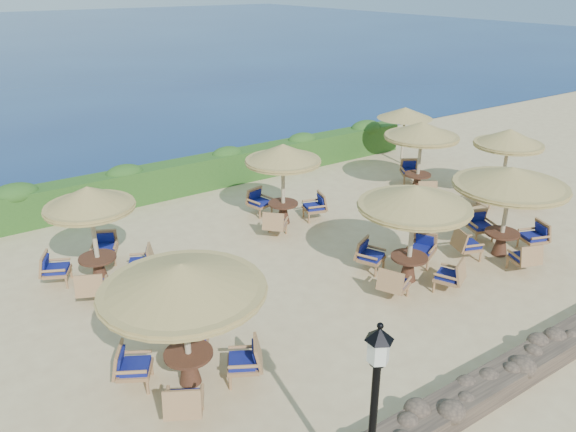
{
  "coord_description": "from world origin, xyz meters",
  "views": [
    {
      "loc": [
        -9.12,
        -11.08,
        7.43
      ],
      "look_at": [
        -1.13,
        0.69,
        1.3
      ],
      "focal_mm": 35.0,
      "sensor_mm": 36.0,
      "label": 1
    }
  ],
  "objects_px": {
    "cafe_set_3": "(92,224)",
    "cafe_set_4": "(283,170)",
    "cafe_set_0": "(184,300)",
    "cafe_set_6": "(507,154)",
    "cafe_set_2": "(509,193)",
    "extra_parasol": "(405,113)",
    "cafe_set_5": "(421,140)",
    "cafe_set_1": "(413,216)"
  },
  "relations": [
    {
      "from": "cafe_set_1",
      "to": "cafe_set_5",
      "type": "distance_m",
      "value": 6.75
    },
    {
      "from": "cafe_set_3",
      "to": "cafe_set_5",
      "type": "xyz_separation_m",
      "value": [
        11.75,
        -0.01,
        0.34
      ]
    },
    {
      "from": "cafe_set_2",
      "to": "cafe_set_3",
      "type": "bearing_deg",
      "value": 153.66
    },
    {
      "from": "cafe_set_3",
      "to": "cafe_set_4",
      "type": "distance_m",
      "value": 6.09
    },
    {
      "from": "cafe_set_0",
      "to": "cafe_set_6",
      "type": "xyz_separation_m",
      "value": [
        13.21,
        2.63,
        -0.12
      ]
    },
    {
      "from": "cafe_set_0",
      "to": "cafe_set_4",
      "type": "xyz_separation_m",
      "value": [
        5.83,
        5.42,
        -0.1
      ]
    },
    {
      "from": "extra_parasol",
      "to": "cafe_set_3",
      "type": "height_order",
      "value": "cafe_set_3"
    },
    {
      "from": "extra_parasol",
      "to": "cafe_set_5",
      "type": "distance_m",
      "value": 3.47
    },
    {
      "from": "cafe_set_0",
      "to": "cafe_set_2",
      "type": "distance_m",
      "value": 9.75
    },
    {
      "from": "cafe_set_3",
      "to": "cafe_set_6",
      "type": "xyz_separation_m",
      "value": [
        13.45,
        -2.38,
        0.13
      ]
    },
    {
      "from": "extra_parasol",
      "to": "cafe_set_4",
      "type": "relative_size",
      "value": 0.89
    },
    {
      "from": "extra_parasol",
      "to": "cafe_set_5",
      "type": "xyz_separation_m",
      "value": [
        -2.01,
        -2.82,
        -0.18
      ]
    },
    {
      "from": "extra_parasol",
      "to": "cafe_set_1",
      "type": "relative_size",
      "value": 0.83
    },
    {
      "from": "cafe_set_3",
      "to": "cafe_set_6",
      "type": "height_order",
      "value": "same"
    },
    {
      "from": "cafe_set_1",
      "to": "cafe_set_6",
      "type": "bearing_deg",
      "value": 17.68
    },
    {
      "from": "cafe_set_6",
      "to": "cafe_set_2",
      "type": "bearing_deg",
      "value": -143.44
    },
    {
      "from": "extra_parasol",
      "to": "cafe_set_2",
      "type": "height_order",
      "value": "cafe_set_2"
    },
    {
      "from": "cafe_set_4",
      "to": "extra_parasol",
      "type": "bearing_deg",
      "value": 17.35
    },
    {
      "from": "cafe_set_0",
      "to": "cafe_set_3",
      "type": "height_order",
      "value": "same"
    },
    {
      "from": "cafe_set_4",
      "to": "cafe_set_6",
      "type": "distance_m",
      "value": 7.89
    },
    {
      "from": "cafe_set_0",
      "to": "cafe_set_3",
      "type": "relative_size",
      "value": 1.11
    },
    {
      "from": "extra_parasol",
      "to": "cafe_set_0",
      "type": "bearing_deg",
      "value": -149.93
    },
    {
      "from": "extra_parasol",
      "to": "cafe_set_0",
      "type": "xyz_separation_m",
      "value": [
        -13.51,
        -7.82,
        -0.27
      ]
    },
    {
      "from": "cafe_set_2",
      "to": "cafe_set_6",
      "type": "distance_m",
      "value": 4.31
    },
    {
      "from": "cafe_set_1",
      "to": "cafe_set_3",
      "type": "bearing_deg",
      "value": 146.06
    },
    {
      "from": "cafe_set_2",
      "to": "cafe_set_5",
      "type": "height_order",
      "value": "same"
    },
    {
      "from": "cafe_set_3",
      "to": "cafe_set_4",
      "type": "relative_size",
      "value": 1.05
    },
    {
      "from": "cafe_set_3",
      "to": "cafe_set_5",
      "type": "height_order",
      "value": "same"
    },
    {
      "from": "cafe_set_4",
      "to": "cafe_set_1",
      "type": "bearing_deg",
      "value": -82.5
    },
    {
      "from": "cafe_set_3",
      "to": "cafe_set_4",
      "type": "xyz_separation_m",
      "value": [
        6.07,
        0.41,
        0.15
      ]
    },
    {
      "from": "cafe_set_1",
      "to": "cafe_set_2",
      "type": "bearing_deg",
      "value": -7.36
    },
    {
      "from": "extra_parasol",
      "to": "cafe_set_4",
      "type": "distance_m",
      "value": 8.06
    },
    {
      "from": "cafe_set_1",
      "to": "cafe_set_2",
      "type": "relative_size",
      "value": 0.92
    },
    {
      "from": "cafe_set_6",
      "to": "extra_parasol",
      "type": "bearing_deg",
      "value": 86.69
    },
    {
      "from": "cafe_set_3",
      "to": "cafe_set_1",
      "type": "bearing_deg",
      "value": -33.94
    },
    {
      "from": "cafe_set_0",
      "to": "cafe_set_6",
      "type": "bearing_deg",
      "value": 11.26
    },
    {
      "from": "cafe_set_5",
      "to": "cafe_set_6",
      "type": "relative_size",
      "value": 1.0
    },
    {
      "from": "extra_parasol",
      "to": "cafe_set_3",
      "type": "bearing_deg",
      "value": -168.44
    },
    {
      "from": "cafe_set_5",
      "to": "cafe_set_1",
      "type": "bearing_deg",
      "value": -138.04
    },
    {
      "from": "cafe_set_1",
      "to": "cafe_set_4",
      "type": "relative_size",
      "value": 1.07
    },
    {
      "from": "cafe_set_1",
      "to": "extra_parasol",
      "type": "bearing_deg",
      "value": 46.22
    },
    {
      "from": "cafe_set_0",
      "to": "cafe_set_1",
      "type": "xyz_separation_m",
      "value": [
        6.48,
        0.49,
        -0.06
      ]
    }
  ]
}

